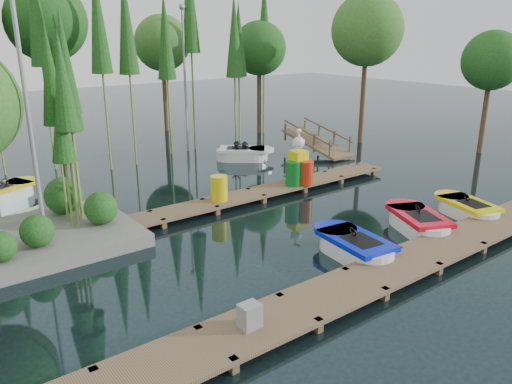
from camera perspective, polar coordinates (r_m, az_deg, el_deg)
ground_plane at (r=15.60m, az=-0.35°, el=-4.64°), size 90.00×90.00×0.00m
near_dock at (r=12.54m, az=12.29°, el=-9.83°), size 18.00×1.50×0.50m
far_dock at (r=17.97m, az=-2.59°, el=-0.78°), size 15.00×1.20×0.50m
tree_screen at (r=23.09m, az=-21.62°, el=17.05°), size 34.42×18.53×10.31m
lamp_island at (r=14.48m, az=-24.78°, el=9.46°), size 0.30×0.30×7.25m
lamp_rear at (r=25.89m, az=-8.18°, el=13.92°), size 0.30×0.30×7.25m
ramp at (r=25.80m, az=7.00°, el=5.70°), size 1.50×3.94×1.49m
boat_blue at (r=14.18m, az=11.16°, el=-6.23°), size 1.56×2.88×0.92m
boat_red at (r=16.47m, az=17.99°, el=-3.33°), size 2.26×3.01×0.92m
boat_yellow_near at (r=18.29m, az=22.96°, el=-1.85°), size 1.81×2.76×0.86m
boat_yellow_far at (r=20.76m, az=-26.83°, el=-0.04°), size 2.80×2.07×1.28m
boat_white_far at (r=24.30m, az=-1.48°, el=4.37°), size 2.99×2.73×1.33m
utility_cabinet at (r=10.28m, az=-0.72°, el=-13.96°), size 0.42×0.35×0.51m
yellow_barrel at (r=17.49m, az=-4.24°, el=0.43°), size 0.59×0.59×0.89m
drum_cluster at (r=19.46m, az=5.00°, el=2.80°), size 1.25×1.15×2.16m
seagull_post at (r=19.62m, az=4.80°, el=2.73°), size 0.52×0.28×0.84m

